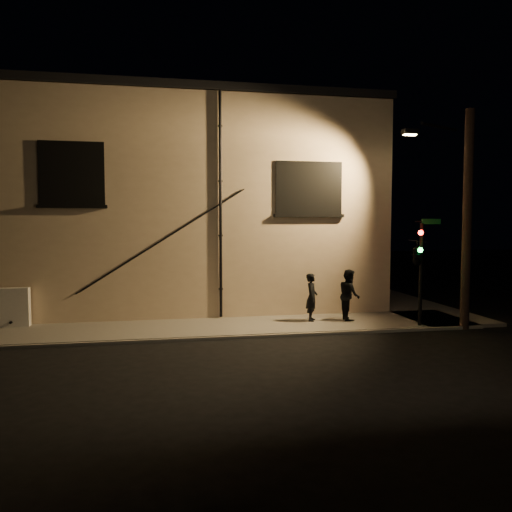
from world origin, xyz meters
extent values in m
plane|color=black|center=(0.00, 0.00, 0.00)|extent=(90.00, 90.00, 0.00)
cube|color=slate|center=(-3.00, 1.50, 0.06)|extent=(20.00, 3.00, 0.12)
cube|color=slate|center=(6.50, 8.00, 0.06)|extent=(3.00, 16.00, 0.12)
cube|color=beige|center=(-3.00, 9.00, 4.25)|extent=(16.00, 12.00, 8.50)
cube|color=black|center=(-3.00, 9.00, 8.65)|extent=(16.20, 12.20, 0.30)
cube|color=black|center=(-7.00, 2.98, 5.40)|extent=(2.20, 0.10, 2.20)
cube|color=black|center=(-7.00, 3.00, 5.40)|extent=(1.98, 0.05, 1.98)
cube|color=black|center=(1.60, 2.98, 5.00)|extent=(2.60, 0.10, 2.00)
cube|color=#A5B28C|center=(1.60, 3.00, 5.00)|extent=(2.38, 0.05, 1.78)
cylinder|color=black|center=(-1.80, 2.92, 4.31)|extent=(0.11, 0.11, 8.30)
cylinder|color=black|center=(-4.00, 2.95, 3.00)|extent=(5.96, 0.04, 3.75)
cylinder|color=black|center=(-3.88, 2.95, 3.06)|extent=(5.96, 0.04, 3.75)
imported|color=black|center=(1.36, 1.76, 0.98)|extent=(0.61, 0.73, 1.72)
imported|color=black|center=(2.76, 1.66, 1.05)|extent=(0.82, 0.99, 1.86)
cylinder|color=black|center=(4.82, 0.30, 1.89)|extent=(0.12, 0.12, 3.54)
imported|color=black|center=(4.60, 0.18, 2.64)|extent=(0.85, 2.18, 0.86)
sphere|color=#FF140C|center=(4.62, 0.00, 3.34)|extent=(0.17, 0.17, 0.17)
sphere|color=#14FF3F|center=(4.62, 0.00, 2.75)|extent=(0.17, 0.17, 0.17)
cube|color=#0C4C1E|center=(5.17, 0.30, 3.71)|extent=(0.70, 0.03, 0.18)
cylinder|color=black|center=(6.33, -0.02, 3.75)|extent=(0.31, 0.31, 7.50)
cylinder|color=black|center=(5.53, 0.53, 6.98)|extent=(1.90, 1.04, 0.10)
cube|color=black|center=(4.73, 1.08, 6.88)|extent=(0.55, 0.28, 0.18)
cube|color=#FFC672|center=(4.73, 1.08, 6.78)|extent=(0.42, 0.20, 0.04)
camera|label=1|loc=(-3.95, -15.44, 3.67)|focal=35.00mm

